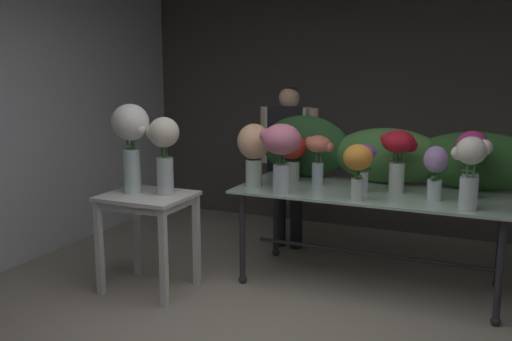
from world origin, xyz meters
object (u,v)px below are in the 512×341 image
vase_violet_anemones (363,161)px  vase_white_roses_tall (131,136)px  vase_ivory_lilies (471,165)px  vase_rosy_peonies (281,147)px  vase_scarlet_freesia (292,153)px  vase_lilac_hydrangea (435,168)px  florist (288,150)px  vase_cream_lisianthus_tall (164,147)px  side_table_white (148,209)px  vase_sunset_carnations (358,163)px  display_table_glass (371,204)px  vase_coral_stock (318,152)px  vase_magenta_dahlias (472,156)px  vase_peach_tulips (254,149)px  vase_crimson_snapdragons (398,152)px

vase_violet_anemones → vase_white_roses_tall: (-1.67, -0.72, 0.19)m
vase_violet_anemones → vase_ivory_lilies: size_ratio=0.75×
vase_rosy_peonies → vase_white_roses_tall: (-1.09, -0.41, 0.08)m
vase_scarlet_freesia → vase_lilac_hydrangea: size_ratio=0.99×
vase_lilac_hydrangea → vase_white_roses_tall: size_ratio=0.58×
florist → vase_cream_lisianthus_tall: 1.50m
florist → vase_scarlet_freesia: 0.58m
side_table_white → vase_sunset_carnations: vase_sunset_carnations is taller
vase_lilac_hydrangea → florist: bearing=151.1°
display_table_glass → vase_rosy_peonies: vase_rosy_peonies is taller
florist → vase_violet_anemones: (0.90, -0.75, 0.06)m
side_table_white → vase_ivory_lilies: (2.33, 0.46, 0.44)m
display_table_glass → vase_lilac_hydrangea: size_ratio=5.26×
vase_sunset_carnations → vase_rosy_peonies: vase_rosy_peonies is taller
vase_coral_stock → vase_magenta_dahlias: bearing=0.4°
side_table_white → vase_coral_stock: 1.46m
vase_magenta_dahlias → side_table_white: bearing=-160.2°
vase_ivory_lilies → vase_cream_lisianthus_tall: (-2.20, -0.41, 0.05)m
display_table_glass → vase_sunset_carnations: (-0.03, -0.37, 0.39)m
vase_magenta_dahlias → vase_cream_lisianthus_tall: (-2.19, -0.78, 0.04)m
florist → vase_magenta_dahlias: 1.80m
side_table_white → vase_cream_lisianthus_tall: size_ratio=1.30×
side_table_white → vase_violet_anemones: size_ratio=2.05×
vase_white_roses_tall → vase_violet_anemones: bearing=23.2°
side_table_white → display_table_glass: bearing=26.4°
vase_coral_stock → vase_rosy_peonies: size_ratio=0.77×
vase_lilac_hydrangea → side_table_white: bearing=-162.3°
vase_lilac_hydrangea → vase_rosy_peonies: vase_rosy_peonies is taller
vase_scarlet_freesia → vase_rosy_peonies: (0.10, -0.52, 0.12)m
florist → vase_coral_stock: bearing=-51.8°
vase_scarlet_freesia → vase_sunset_carnations: bearing=-36.1°
vase_peach_tulips → vase_cream_lisianthus_tall: size_ratio=0.86×
vase_lilac_hydrangea → vase_magenta_dahlias: bearing=35.8°
vase_magenta_dahlias → vase_white_roses_tall: vase_white_roses_tall is taller
vase_violet_anemones → vase_peach_tulips: bearing=-170.9°
florist → vase_cream_lisianthus_tall: florist is taller
vase_peach_tulips → vase_rosy_peonies: vase_rosy_peonies is taller
vase_ivory_lilies → florist: bearing=149.5°
side_table_white → vase_cream_lisianthus_tall: 0.51m
side_table_white → vase_magenta_dahlias: (2.32, 0.83, 0.45)m
florist → vase_white_roses_tall: bearing=-117.7°
vase_lilac_hydrangea → vase_white_roses_tall: 2.32m
side_table_white → vase_white_roses_tall: vase_white_roses_tall is taller
display_table_glass → vase_magenta_dahlias: (0.72, 0.04, 0.43)m
vase_lilac_hydrangea → vase_cream_lisianthus_tall: (-1.95, -0.61, 0.12)m
vase_crimson_snapdragons → vase_sunset_carnations: (-0.23, -0.37, -0.04)m
vase_peach_tulips → vase_cream_lisianthus_tall: 0.75m
side_table_white → vase_crimson_snapdragons: 2.01m
vase_lilac_hydrangea → display_table_glass: bearing=165.1°
vase_scarlet_freesia → vase_coral_stock: bearing=-21.4°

